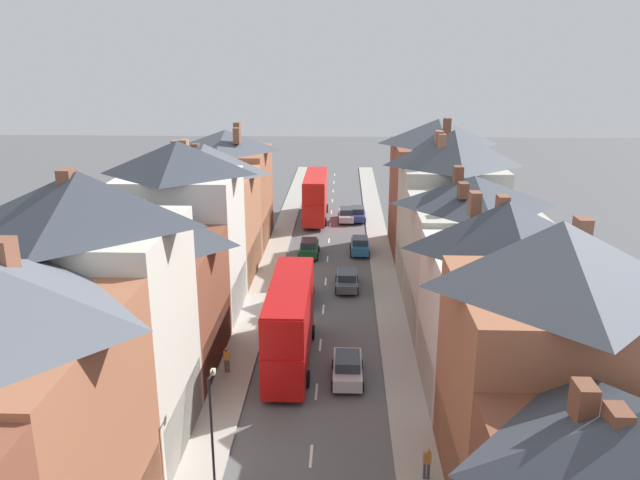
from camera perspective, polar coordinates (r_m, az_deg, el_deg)
The scene contains 17 objects.
pavement_left at distance 55.67m, azimuth -4.68°, elevation -2.94°, with size 2.20×104.00×0.14m, color #A8A399.
pavement_right at distance 55.41m, azimuth 5.86°, elevation -3.07°, with size 2.20×104.00×0.14m, color #A8A399.
centre_line_dashes at distance 53.45m, azimuth 0.52°, elevation -3.82°, with size 0.14×97.80×0.01m.
terrace_row_left at distance 37.35m, azimuth -16.11°, elevation -3.91°, with size 8.00×64.76×13.99m.
terrace_row_right at distance 36.62m, azimuth 15.92°, elevation -4.52°, with size 8.00×62.78×13.23m.
double_decker_bus_lead at distance 72.41m, azimuth -0.43°, elevation 4.06°, with size 2.74×10.80×5.30m.
double_decker_bus_mid_street at distance 39.16m, azimuth -2.77°, elevation -7.41°, with size 2.74×10.80×5.30m.
car_near_blue at distance 59.75m, azimuth -1.01°, elevation -0.71°, with size 1.90×4.19×1.67m.
car_parked_right_a at distance 51.74m, azimuth 2.47°, elevation -3.62°, with size 1.90×4.46×1.57m.
car_mid_black at distance 60.52m, azimuth 3.67°, elevation -0.50°, with size 1.90×3.93×1.69m.
car_parked_left_b at distance 72.18m, azimuth 2.42°, elevation 2.36°, with size 1.90×4.53×1.59m.
car_mid_white at distance 49.35m, azimuth -1.72°, elevation -4.57°, with size 1.90×4.35×1.71m.
car_far_grey at distance 72.56m, azimuth 3.44°, elevation 2.43°, with size 1.90×4.48×1.61m.
car_parked_right_b at distance 37.98m, azimuth 2.53°, elevation -11.56°, with size 1.90×4.22×1.66m.
pedestrian_near_right at distance 30.46m, azimuth 9.75°, elevation -19.36°, with size 0.36×0.22×1.61m.
pedestrian_mid_left at distance 38.89m, azimuth -8.52°, elevation -10.69°, with size 0.36×0.22×1.61m.
street_lamp at distance 29.01m, azimuth -9.85°, elevation -16.10°, with size 0.20×1.12×5.50m.
Camera 1 is at (1.43, -13.96, 18.94)m, focal length 35.00 mm.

